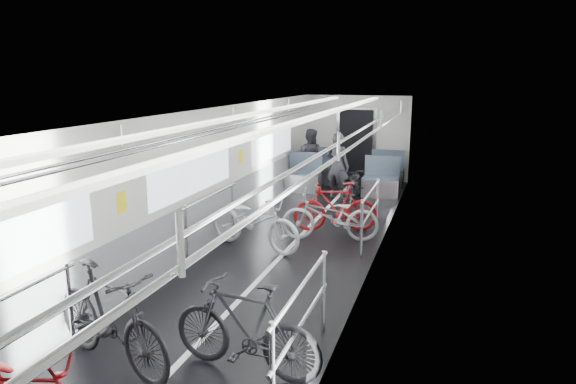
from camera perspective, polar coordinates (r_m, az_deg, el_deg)
name	(u,v)px	position (r m, az deg, el deg)	size (l,w,h in m)	color
car_shell	(307,173)	(9.83, 2.16, 2.10)	(3.02, 14.01, 2.41)	black
bike_left_mid	(110,317)	(5.69, -19.17, -13.01)	(0.52, 1.85, 1.11)	black
bike_left_far	(255,221)	(8.92, -3.74, -3.21)	(0.66, 1.90, 1.00)	silver
bike_right_near	(245,327)	(5.35, -4.76, -14.72)	(0.47, 1.67, 1.00)	black
bike_right_mid	(330,216)	(9.36, 4.70, -2.68)	(0.62, 1.77, 0.93)	#B3B2B7
bike_right_far	(336,207)	(9.92, 5.30, -1.64)	(0.46, 1.62, 0.97)	maroon
bike_aisle	(354,184)	(12.36, 7.39, 0.90)	(0.56, 1.59, 0.84)	black
person_standing	(338,166)	(12.46, 5.53, 2.90)	(0.59, 0.39, 1.63)	black
person_seated	(310,158)	(13.80, 2.46, 3.81)	(0.76, 0.59, 1.57)	#2B2931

